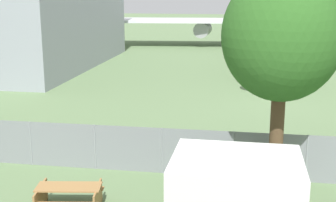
{
  "coord_description": "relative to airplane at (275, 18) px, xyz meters",
  "views": [
    {
      "loc": [
        2.84,
        -4.81,
        6.62
      ],
      "look_at": [
        -0.28,
        14.05,
        2.0
      ],
      "focal_mm": 50.0,
      "sensor_mm": 36.0,
      "label": 1
    }
  ],
  "objects": [
    {
      "name": "picnic_bench_near_cabin",
      "position": [
        -8.18,
        -40.28,
        -3.01
      ],
      "size": [
        2.14,
        1.68,
        0.76
      ],
      "rotation": [
        0.0,
        0.0,
        0.15
      ],
      "color": "olive",
      "rests_on": "ground"
    },
    {
      "name": "tree_near_hangar",
      "position": [
        -1.92,
        -37.91,
        1.67
      ],
      "size": [
        3.77,
        3.77,
        7.27
      ],
      "color": "#4C3823",
      "rests_on": "ground"
    },
    {
      "name": "perimeter_fence",
      "position": [
        -5.88,
        -36.96,
        -2.63
      ],
      "size": [
        56.07,
        0.07,
        1.72
      ],
      "color": "gray",
      "rests_on": "ground"
    },
    {
      "name": "airplane",
      "position": [
        0.0,
        0.0,
        0.0
      ],
      "size": [
        39.71,
        48.03,
        11.28
      ],
      "rotation": [
        0.0,
        0.0,
        -1.62
      ],
      "color": "silver",
      "rests_on": "ground"
    }
  ]
}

